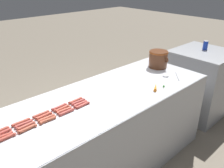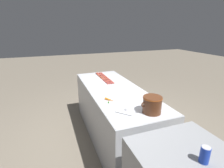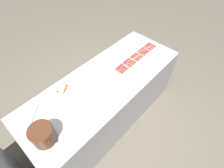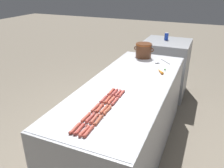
# 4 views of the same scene
# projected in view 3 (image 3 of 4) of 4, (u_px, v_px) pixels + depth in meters

# --- Properties ---
(ground_plane) EXTENTS (20.00, 20.00, 0.00)m
(ground_plane) POSITION_uv_depth(u_px,v_px,m) (106.00, 116.00, 2.84)
(ground_plane) COLOR #756B5B
(griddle_counter) EXTENTS (0.86, 2.30, 0.90)m
(griddle_counter) POSITION_uv_depth(u_px,v_px,m) (106.00, 101.00, 2.50)
(griddle_counter) COLOR #ADAFB5
(griddle_counter) RESTS_ON ground_plane
(hot_dog_0) EXTENTS (0.03, 0.15, 0.03)m
(hot_dog_0) POSITION_uv_depth(u_px,v_px,m) (153.00, 48.00, 2.57)
(hot_dog_0) COLOR #B24A3B
(hot_dog_0) RESTS_ON griddle_counter
(hot_dog_1) EXTENTS (0.03, 0.15, 0.03)m
(hot_dog_1) POSITION_uv_depth(u_px,v_px,m) (147.00, 53.00, 2.49)
(hot_dog_1) COLOR #AF4938
(hot_dog_1) RESTS_ON griddle_counter
(hot_dog_2) EXTENTS (0.03, 0.15, 0.03)m
(hot_dog_2) POSITION_uv_depth(u_px,v_px,m) (140.00, 58.00, 2.41)
(hot_dog_2) COLOR #AC4C3C
(hot_dog_2) RESTS_ON griddle_counter
(hot_dog_3) EXTENTS (0.03, 0.15, 0.03)m
(hot_dog_3) POSITION_uv_depth(u_px,v_px,m) (133.00, 64.00, 2.33)
(hot_dog_3) COLOR #AC463E
(hot_dog_3) RESTS_ON griddle_counter
(hot_dog_4) EXTENTS (0.03, 0.15, 0.03)m
(hot_dog_4) POSITION_uv_depth(u_px,v_px,m) (125.00, 70.00, 2.26)
(hot_dog_4) COLOR #B44839
(hot_dog_4) RESTS_ON griddle_counter
(hot_dog_5) EXTENTS (0.03, 0.15, 0.03)m
(hot_dog_5) POSITION_uv_depth(u_px,v_px,m) (151.00, 47.00, 2.59)
(hot_dog_5) COLOR #B7463D
(hot_dog_5) RESTS_ON griddle_counter
(hot_dog_6) EXTENTS (0.03, 0.15, 0.03)m
(hot_dog_6) POSITION_uv_depth(u_px,v_px,m) (144.00, 52.00, 2.51)
(hot_dog_6) COLOR #AB473F
(hot_dog_6) RESTS_ON griddle_counter
(hot_dog_7) EXTENTS (0.03, 0.15, 0.03)m
(hot_dog_7) POSITION_uv_depth(u_px,v_px,m) (138.00, 57.00, 2.43)
(hot_dog_7) COLOR #B94C3A
(hot_dog_7) RESTS_ON griddle_counter
(hot_dog_8) EXTENTS (0.03, 0.15, 0.03)m
(hot_dog_8) POSITION_uv_depth(u_px,v_px,m) (130.00, 63.00, 2.35)
(hot_dog_8) COLOR #B74C3A
(hot_dog_8) RESTS_ON griddle_counter
(hot_dog_9) EXTENTS (0.03, 0.15, 0.03)m
(hot_dog_9) POSITION_uv_depth(u_px,v_px,m) (122.00, 69.00, 2.27)
(hot_dog_9) COLOR #AB4540
(hot_dog_9) RESTS_ON griddle_counter
(hot_dog_10) EXTENTS (0.03, 0.15, 0.03)m
(hot_dog_10) POSITION_uv_depth(u_px,v_px,m) (149.00, 46.00, 2.61)
(hot_dog_10) COLOR #B7493B
(hot_dog_10) RESTS_ON griddle_counter
(hot_dog_11) EXTENTS (0.03, 0.15, 0.03)m
(hot_dog_11) POSITION_uv_depth(u_px,v_px,m) (142.00, 51.00, 2.52)
(hot_dog_11) COLOR #B15141
(hot_dog_11) RESTS_ON griddle_counter
(hot_dog_12) EXTENTS (0.03, 0.15, 0.03)m
(hot_dog_12) POSITION_uv_depth(u_px,v_px,m) (135.00, 56.00, 2.45)
(hot_dog_12) COLOR #AF533C
(hot_dog_12) RESTS_ON griddle_counter
(hot_dog_13) EXTENTS (0.03, 0.15, 0.03)m
(hot_dog_13) POSITION_uv_depth(u_px,v_px,m) (128.00, 62.00, 2.37)
(hot_dog_13) COLOR #B44E3C
(hot_dog_13) RESTS_ON griddle_counter
(hot_dog_14) EXTENTS (0.03, 0.15, 0.03)m
(hot_dog_14) POSITION_uv_depth(u_px,v_px,m) (121.00, 68.00, 2.29)
(hot_dog_14) COLOR #AF4941
(hot_dog_14) RESTS_ON griddle_counter
(hot_dog_15) EXTENTS (0.03, 0.15, 0.03)m
(hot_dog_15) POSITION_uv_depth(u_px,v_px,m) (147.00, 45.00, 2.62)
(hot_dog_15) COLOR #B54839
(hot_dog_15) RESTS_ON griddle_counter
(hot_dog_16) EXTENTS (0.03, 0.15, 0.03)m
(hot_dog_16) POSITION_uv_depth(u_px,v_px,m) (140.00, 50.00, 2.54)
(hot_dog_16) COLOR #B2533B
(hot_dog_16) RESTS_ON griddle_counter
(hot_dog_17) EXTENTS (0.03, 0.15, 0.03)m
(hot_dog_17) POSITION_uv_depth(u_px,v_px,m) (134.00, 55.00, 2.46)
(hot_dog_17) COLOR #B05238
(hot_dog_17) RESTS_ON griddle_counter
(hot_dog_18) EXTENTS (0.03, 0.15, 0.03)m
(hot_dog_18) POSITION_uv_depth(u_px,v_px,m) (126.00, 61.00, 2.38)
(hot_dog_18) COLOR #AF463D
(hot_dog_18) RESTS_ON griddle_counter
(hot_dog_19) EXTENTS (0.03, 0.15, 0.03)m
(hot_dog_19) POSITION_uv_depth(u_px,v_px,m) (119.00, 67.00, 2.30)
(hot_dog_19) COLOR #B9483F
(hot_dog_19) RESTS_ON griddle_counter
(bean_pot) EXTENTS (0.29, 0.23, 0.20)m
(bean_pot) POSITION_uv_depth(u_px,v_px,m) (42.00, 134.00, 1.57)
(bean_pot) COLOR #562D19
(bean_pot) RESTS_ON griddle_counter
(serving_spoon) EXTENTS (0.21, 0.23, 0.02)m
(serving_spoon) POSITION_uv_depth(u_px,v_px,m) (43.00, 113.00, 1.84)
(serving_spoon) COLOR #B7B7BC
(serving_spoon) RESTS_ON griddle_counter
(carrot) EXTENTS (0.12, 0.16, 0.03)m
(carrot) POSITION_uv_depth(u_px,v_px,m) (64.00, 90.00, 2.03)
(carrot) COLOR orange
(carrot) RESTS_ON griddle_counter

